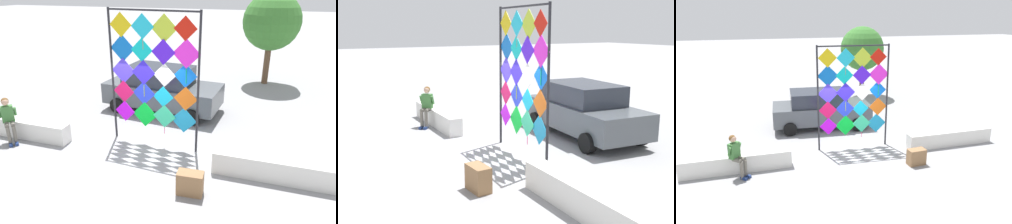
% 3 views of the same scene
% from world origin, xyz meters
% --- Properties ---
extents(ground, '(120.00, 120.00, 0.00)m').
position_xyz_m(ground, '(0.00, 0.00, 0.00)').
color(ground, gray).
extents(plaza_ledge_left, '(3.68, 0.45, 0.61)m').
position_xyz_m(plaza_ledge_left, '(-4.16, -0.21, 0.31)').
color(plaza_ledge_left, silver).
rests_on(plaza_ledge_left, ground).
extents(plaza_ledge_right, '(3.68, 0.45, 0.61)m').
position_xyz_m(plaza_ledge_right, '(4.16, -0.21, 0.31)').
color(plaza_ledge_right, silver).
rests_on(plaza_ledge_right, ground).
extents(kite_display_rack, '(2.83, 0.24, 4.11)m').
position_xyz_m(kite_display_rack, '(0.28, 0.68, 2.33)').
color(kite_display_rack, '#232328').
rests_on(kite_display_rack, ground).
extents(seated_vendor, '(0.70, 0.69, 1.46)m').
position_xyz_m(seated_vendor, '(-4.12, -0.62, 0.85)').
color(seated_vendor, '#666056').
rests_on(seated_vendor, ground).
extents(parked_car, '(4.64, 2.46, 1.75)m').
position_xyz_m(parked_car, '(-0.43, 3.50, 0.89)').
color(parked_car, '#4C5156').
rests_on(parked_car, ground).
extents(cardboard_box_large, '(0.65, 0.39, 0.58)m').
position_xyz_m(cardboard_box_large, '(1.99, -1.44, 0.29)').
color(cardboard_box_large, olive).
rests_on(cardboard_box_large, ground).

